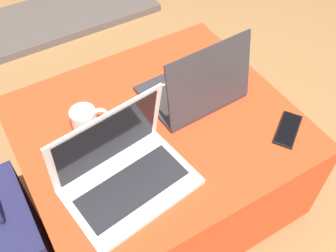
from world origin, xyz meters
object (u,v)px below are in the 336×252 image
at_px(cell_phone, 288,129).
at_px(backpack, 17,244).
at_px(laptop_near, 123,171).
at_px(laptop_far, 196,88).
at_px(coffee_mug, 86,122).

xyz_separation_m(cell_phone, backpack, (-0.93, 0.23, -0.27)).
height_order(laptop_near, laptop_far, laptop_far).
height_order(laptop_near, coffee_mug, laptop_near).
xyz_separation_m(laptop_far, cell_phone, (0.18, -0.28, -0.05)).
relative_size(laptop_far, coffee_mug, 2.73).
bearing_deg(laptop_near, cell_phone, -18.35).
bearing_deg(backpack, laptop_near, 71.11).
distance_m(laptop_far, coffee_mug, 0.39).
distance_m(laptop_far, cell_phone, 0.34).
bearing_deg(coffee_mug, laptop_far, -7.56).
distance_m(cell_phone, coffee_mug, 0.67).
bearing_deg(coffee_mug, cell_phone, -30.13).
height_order(laptop_far, coffee_mug, laptop_far).
relative_size(laptop_near, laptop_far, 1.19).
bearing_deg(cell_phone, coffee_mug, -154.10).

